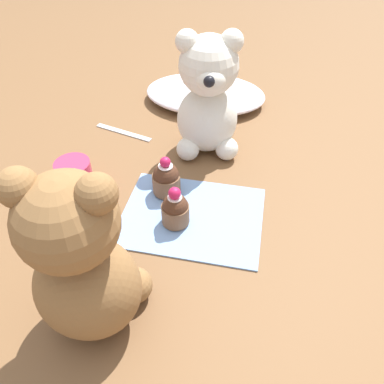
{
  "coord_description": "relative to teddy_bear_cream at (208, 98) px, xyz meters",
  "views": [
    {
      "loc": [
        0.09,
        -0.42,
        0.45
      ],
      "look_at": [
        0.0,
        0.0,
        0.06
      ],
      "focal_mm": 35.0,
      "sensor_mm": 36.0,
      "label": 1
    }
  ],
  "objects": [
    {
      "name": "tulle_cloth",
      "position": [
        -0.04,
        0.19,
        -0.09
      ],
      "size": [
        0.28,
        0.2,
        0.04
      ],
      "primitive_type": "ellipsoid",
      "color": "silver",
      "rests_on": "ground_plane"
    },
    {
      "name": "knitted_placemat",
      "position": [
        0.01,
        -0.19,
        -0.11
      ],
      "size": [
        0.23,
        0.18,
        0.01
      ],
      "primitive_type": "cube",
      "color": "#7A9ED1",
      "rests_on": "ground_plane"
    },
    {
      "name": "teaspoon",
      "position": [
        -0.18,
        0.02,
        -0.11
      ],
      "size": [
        0.13,
        0.05,
        0.01
      ],
      "primitive_type": "cube",
      "rotation": [
        0.0,
        0.0,
        2.88
      ],
      "color": "silver",
      "rests_on": "ground_plane"
    },
    {
      "name": "cupcake_near_tan_bear",
      "position": [
        -0.01,
        -0.21,
        -0.08
      ],
      "size": [
        0.04,
        0.04,
        0.07
      ],
      "color": "brown",
      "rests_on": "knitted_placemat"
    },
    {
      "name": "cupcake_near_cream_bear",
      "position": [
        -0.04,
        -0.15,
        -0.08
      ],
      "size": [
        0.05,
        0.05,
        0.07
      ],
      "color": "brown",
      "rests_on": "knitted_placemat"
    },
    {
      "name": "ground_plane",
      "position": [
        0.01,
        -0.19,
        -0.11
      ],
      "size": [
        4.0,
        4.0,
        0.0
      ],
      "primitive_type": "plane",
      "color": "brown"
    },
    {
      "name": "teddy_bear_cream",
      "position": [
        0.0,
        0.0,
        0.0
      ],
      "size": [
        0.13,
        0.13,
        0.23
      ],
      "rotation": [
        0.0,
        0.0,
        0.22
      ],
      "color": "silver",
      "rests_on": "ground_plane"
    },
    {
      "name": "juice_glass",
      "position": [
        -0.2,
        -0.17,
        -0.08
      ],
      "size": [
        0.06,
        0.06,
        0.06
      ],
      "primitive_type": "cylinder",
      "color": "#DB3356",
      "rests_on": "ground_plane"
    },
    {
      "name": "teddy_bear_tan",
      "position": [
        -0.07,
        -0.39,
        -0.0
      ],
      "size": [
        0.13,
        0.13,
        0.24
      ],
      "rotation": [
        0.0,
        0.0,
        3.23
      ],
      "color": "olive",
      "rests_on": "ground_plane"
    }
  ]
}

